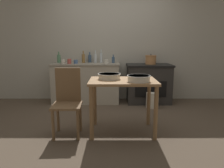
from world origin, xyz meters
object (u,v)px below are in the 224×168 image
at_px(chair, 68,100).
at_px(bottle_center_right, 102,58).
at_px(bottle_center, 60,59).
at_px(work_table, 123,89).
at_px(bottle_center_left, 96,58).
at_px(stock_pot, 151,60).
at_px(bottle_mid_left, 84,58).
at_px(cup_right, 76,62).
at_px(mixing_bowl_large, 110,76).
at_px(flour_sack, 153,100).
at_px(cup_far_right, 107,62).
at_px(bottle_far_left, 91,58).
at_px(bottle_left, 114,60).
at_px(cup_end_right, 64,61).
at_px(stove, 149,83).
at_px(cup_mid_right, 70,61).
at_px(mixing_bowl_small, 139,78).

height_order(chair, bottle_center_right, bottle_center_right).
relative_size(chair, bottle_center, 3.85).
xyz_separation_m(work_table, bottle_center_left, (-0.52, 1.74, 0.33)).
bearing_deg(stock_pot, bottle_center_left, 177.69).
distance_m(work_table, stock_pot, 1.85).
distance_m(bottle_mid_left, cup_right, 0.24).
bearing_deg(mixing_bowl_large, flour_sack, 52.95).
height_order(chair, stock_pot, stock_pot).
xyz_separation_m(cup_right, cup_far_right, (0.66, -0.04, 0.01)).
relative_size(mixing_bowl_large, bottle_far_left, 1.44).
relative_size(work_table, bottle_left, 5.18).
xyz_separation_m(cup_far_right, cup_end_right, (-0.93, 0.06, -0.00)).
bearing_deg(cup_right, chair, -85.14).
height_order(mixing_bowl_large, bottle_center_left, bottle_center_left).
bearing_deg(work_table, bottle_left, 94.21).
bearing_deg(chair, bottle_center_left, 78.91).
bearing_deg(chair, stove, 47.50).
bearing_deg(bottle_center, flour_sack, -15.64).
height_order(chair, bottle_center_left, bottle_center_left).
height_order(bottle_center_left, cup_right, bottle_center_left).
bearing_deg(cup_mid_right, cup_end_right, 154.48).
relative_size(bottle_mid_left, cup_end_right, 3.13).
height_order(flour_sack, bottle_left, bottle_left).
bearing_deg(bottle_center_right, cup_right, -160.18).
distance_m(stove, bottle_center, 2.05).
bearing_deg(stove, work_table, -111.49).
bearing_deg(stove, cup_right, -177.47).
height_order(bottle_center_left, cup_mid_right, bottle_center_left).
distance_m(flour_sack, cup_end_right, 2.05).
xyz_separation_m(cup_mid_right, cup_far_right, (0.79, 0.00, -0.01)).
xyz_separation_m(bottle_far_left, bottle_left, (0.53, -0.16, -0.02)).
bearing_deg(stock_pot, cup_far_right, -171.53).
bearing_deg(stove, chair, -129.90).
relative_size(mixing_bowl_small, bottle_far_left, 1.38).
relative_size(bottle_center_right, cup_right, 3.38).
bearing_deg(stock_pot, bottle_far_left, 171.71).
distance_m(mixing_bowl_large, bottle_left, 1.67).
height_order(bottle_mid_left, bottle_center_right, bottle_center_right).
bearing_deg(mixing_bowl_small, bottle_center_left, 111.09).
xyz_separation_m(bottle_mid_left, cup_end_right, (-0.42, -0.15, -0.06)).
bearing_deg(bottle_mid_left, stock_pot, -2.83).
distance_m(mixing_bowl_large, bottle_center, 2.04).
bearing_deg(stock_pot, bottle_center_right, 175.56).
xyz_separation_m(bottle_left, bottle_center, (-1.20, 0.02, 0.02)).
bearing_deg(flour_sack, mixing_bowl_small, -108.50).
bearing_deg(mixing_bowl_small, work_table, 145.54).
height_order(mixing_bowl_small, bottle_far_left, bottle_far_left).
xyz_separation_m(bottle_far_left, cup_far_right, (0.39, -0.34, -0.04)).
relative_size(stove, bottle_center_left, 3.50).
height_order(work_table, bottle_far_left, bottle_far_left).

